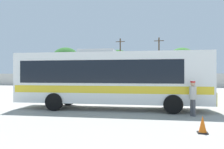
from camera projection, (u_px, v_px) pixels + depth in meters
The scene contains 15 objects.
ground_plane at pixel (128, 95), 23.89m from camera, with size 300.00×300.00×0.00m, color #A3A099.
perimeter_wall at pixel (142, 80), 39.75m from camera, with size 80.00×0.30×2.32m, color beige.
coach_bus_white_yellow at pixel (109, 77), 14.05m from camera, with size 11.82×3.25×3.68m.
attendant_by_bus_door at pixel (193, 96), 11.58m from camera, with size 0.49×0.49×1.79m.
parked_car_leftmost_dark_blue at pixel (53, 82), 39.61m from camera, with size 4.15×2.19×1.46m.
parked_car_second_maroon at pixel (88, 83), 37.78m from camera, with size 4.61×2.25×1.52m.
parked_car_third_dark_blue at pixel (127, 83), 35.92m from camera, with size 4.13×2.20×1.43m.
parked_car_rightmost_grey at pixel (164, 84), 34.65m from camera, with size 4.55×2.27×1.41m.
utility_pole_near at pixel (159, 61), 41.90m from camera, with size 1.80×0.24×9.00m.
utility_pole_far at pixel (120, 61), 44.11m from camera, with size 1.80×0.31×9.18m.
roadside_tree_left at pixel (66, 59), 48.37m from camera, with size 5.90×5.90×7.94m.
roadside_tree_midleft at pixel (118, 60), 45.48m from camera, with size 4.79×4.79×7.13m.
roadside_tree_midright at pixel (177, 63), 43.29m from camera, with size 5.59×5.59×6.68m.
roadside_tree_right at pixel (182, 60), 43.06m from camera, with size 5.38×5.38×7.25m.
traffic_cone_on_apron at pixel (203, 125), 8.20m from camera, with size 0.36×0.36×0.64m.
Camera 1 is at (3.61, -13.68, 2.13)m, focal length 36.28 mm.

